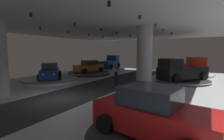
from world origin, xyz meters
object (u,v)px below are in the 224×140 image
(display_platform_mid_left, at_px, (51,80))
(pickup_truck_deep_left, at_px, (110,63))
(pickup_truck_far_right, at_px, (180,71))
(visitor_walking_near, at_px, (116,77))
(pickup_truck_deep_right, at_px, (192,67))
(display_platform_far_right, at_px, (182,81))
(display_platform_near_right, at_px, (153,138))
(visitor_walking_far, at_px, (117,70))
(display_car_near_right, at_px, (153,113))
(display_car_mid_left, at_px, (50,71))
(display_platform_deep_left, at_px, (109,69))
(column_right, at_px, (144,57))
(display_car_far_left, at_px, (89,67))
(display_platform_far_left, at_px, (89,73))
(display_platform_deep_right, at_px, (191,75))

(display_platform_mid_left, height_order, pickup_truck_deep_left, pickup_truck_deep_left)
(pickup_truck_far_right, height_order, visitor_walking_near, pickup_truck_far_right)
(pickup_truck_deep_right, relative_size, display_platform_far_right, 1.00)
(display_platform_near_right, relative_size, visitor_walking_far, 3.12)
(display_car_near_right, bearing_deg, pickup_truck_deep_right, 91.12)
(visitor_walking_near, bearing_deg, pickup_truck_deep_left, 123.18)
(pickup_truck_far_right, bearing_deg, display_car_mid_left, -151.34)
(display_car_near_right, height_order, display_car_mid_left, display_car_mid_left)
(pickup_truck_far_right, distance_m, visitor_walking_near, 7.23)
(display_car_mid_left, bearing_deg, display_platform_deep_left, 93.19)
(display_car_mid_left, xyz_separation_m, display_platform_far_right, (12.51, 6.98, -0.97))
(display_platform_deep_left, relative_size, pickup_truck_deep_right, 1.00)
(pickup_truck_deep_left, xyz_separation_m, pickup_truck_deep_right, (13.80, -1.97, -0.01))
(display_platform_near_right, height_order, pickup_truck_deep_right, pickup_truck_deep_right)
(column_right, height_order, display_platform_far_right, column_right)
(pickup_truck_far_right, bearing_deg, display_platform_mid_left, -151.22)
(display_platform_far_right, bearing_deg, display_car_near_right, -86.40)
(display_platform_near_right, bearing_deg, pickup_truck_far_right, 94.63)
(display_platform_deep_left, xyz_separation_m, pickup_truck_deep_right, (13.76, -1.65, 1.06))
(display_platform_near_right, xyz_separation_m, display_platform_mid_left, (-13.37, 6.56, 0.01))
(display_car_far_left, distance_m, pickup_truck_deep_right, 14.04)
(display_car_far_left, height_order, display_platform_deep_left, display_car_far_left)
(display_platform_mid_left, bearing_deg, pickup_truck_deep_left, 93.35)
(pickup_truck_far_right, distance_m, visitor_walking_far, 7.58)
(pickup_truck_deep_right, xyz_separation_m, visitor_walking_near, (-5.55, -10.63, -0.32))
(display_platform_deep_left, xyz_separation_m, display_platform_far_right, (13.27, -6.69, -0.02))
(display_car_mid_left, height_order, display_platform_deep_left, display_car_mid_left)
(pickup_truck_far_right, bearing_deg, pickup_truck_deep_right, 82.62)
(display_car_mid_left, bearing_deg, visitor_walking_near, 10.56)
(pickup_truck_deep_right, height_order, display_platform_far_right, pickup_truck_deep_right)
(pickup_truck_deep_right, bearing_deg, pickup_truck_deep_left, 171.86)
(display_platform_mid_left, bearing_deg, display_platform_deep_left, 93.28)
(display_platform_far_left, distance_m, display_car_near_right, 18.92)
(column_right, distance_m, display_platform_deep_left, 15.88)
(display_car_mid_left, bearing_deg, display_platform_near_right, -26.18)
(display_car_near_right, xyz_separation_m, pickup_truck_deep_right, (-0.36, 18.60, 0.13))
(display_car_mid_left, distance_m, pickup_truck_deep_right, 17.70)
(display_car_near_right, xyz_separation_m, pickup_truck_deep_left, (-14.16, 20.57, 0.14))
(display_car_far_left, distance_m, display_platform_far_right, 12.58)
(column_right, relative_size, display_platform_far_right, 0.97)
(display_car_far_left, xyz_separation_m, visitor_walking_far, (4.78, -0.31, -0.21))
(display_platform_far_right, distance_m, visitor_walking_far, 7.82)
(display_car_far_left, bearing_deg, display_platform_deep_left, 96.03)
(column_right, xyz_separation_m, pickup_truck_far_right, (2.41, 4.54, -1.56))
(display_car_near_right, bearing_deg, display_platform_deep_right, 91.47)
(display_car_far_left, distance_m, display_platform_near_right, 18.96)
(pickup_truck_deep_left, bearing_deg, display_platform_far_right, -27.79)
(display_platform_deep_right, distance_m, display_platform_far_right, 5.35)
(display_platform_deep_left, xyz_separation_m, pickup_truck_deep_left, (-0.04, 0.32, 1.07))
(display_platform_far_left, distance_m, display_car_far_left, 0.92)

